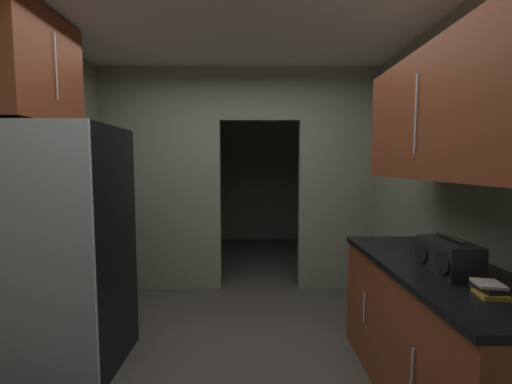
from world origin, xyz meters
TOP-DOWN VIEW (x-y plane):
  - ground at (0.00, 0.00)m, footprint 20.00×20.00m
  - kitchen_overhead_slab at (0.00, 0.54)m, footprint 3.66×7.59m
  - kitchen_partition at (-0.07, 1.79)m, footprint 3.26×0.12m
  - adjoining_room_shell at (0.00, 3.64)m, footprint 3.26×2.73m
  - refrigerator at (-1.20, 0.19)m, footprint 0.76×0.78m
  - lower_cabinet_run at (1.30, -0.24)m, footprint 0.67×1.66m
  - upper_cabinet_counterside at (1.30, -0.24)m, footprint 0.36×1.49m
  - upper_cabinet_fridgeside at (-1.45, 0.29)m, footprint 0.36×0.83m
  - boombox at (1.26, -0.38)m, footprint 0.20×0.37m
  - book_stack at (1.27, -0.70)m, footprint 0.14×0.16m

SIDE VIEW (x-z plane):
  - ground at x=0.00m, z-range 0.00..0.00m
  - lower_cabinet_run at x=1.30m, z-range 0.00..0.89m
  - refrigerator at x=-1.20m, z-range 0.00..1.78m
  - book_stack at x=1.27m, z-range 0.89..0.95m
  - boombox at x=1.26m, z-range 0.88..1.09m
  - adjoining_room_shell at x=0.00m, z-range 0.00..2.63m
  - kitchen_partition at x=-0.07m, z-range 0.09..2.72m
  - upper_cabinet_counterside at x=1.30m, z-range 1.42..2.18m
  - upper_cabinet_fridgeside at x=-1.45m, z-range 1.81..2.61m
  - kitchen_overhead_slab at x=0.00m, z-range 2.63..2.69m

